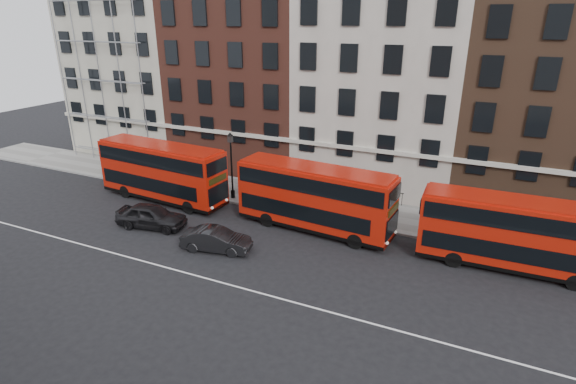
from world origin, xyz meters
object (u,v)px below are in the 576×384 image
at_px(bus_b, 314,197).
at_px(car_rear, 151,216).
at_px(bus_c, 513,232).
at_px(bus_a, 162,171).
at_px(car_front, 216,240).

distance_m(bus_b, car_rear, 11.29).
height_order(bus_b, bus_c, bus_b).
bearing_deg(bus_b, car_rear, -152.47).
bearing_deg(bus_b, bus_a, -175.22).
bearing_deg(car_front, bus_c, -83.98).
height_order(bus_c, car_front, bus_c).
height_order(bus_a, bus_b, bus_a).
relative_size(bus_b, car_front, 2.51).
relative_size(bus_b, bus_c, 1.07).
height_order(bus_a, car_front, bus_a).
relative_size(bus_a, bus_b, 1.01).
xyz_separation_m(bus_b, car_rear, (-10.31, -4.32, -1.59)).
height_order(car_rear, car_front, car_rear).
relative_size(bus_b, car_rear, 2.24).
distance_m(bus_a, bus_b, 12.79).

